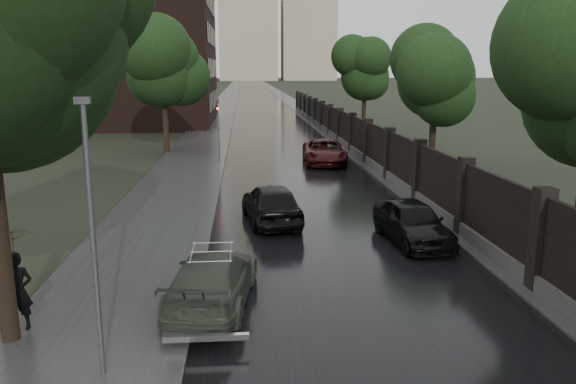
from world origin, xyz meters
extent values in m
cube|color=black|center=(0.00, 190.00, 0.01)|extent=(8.00, 420.00, 0.02)
cube|color=#2D2D2D|center=(-6.00, 190.00, 0.08)|extent=(4.00, 420.00, 0.16)
cube|color=#2D2D2D|center=(5.50, 190.00, 0.04)|extent=(3.00, 420.00, 0.08)
cube|color=#383533|center=(4.60, 32.00, 0.25)|extent=(0.40, 75.00, 0.50)
cube|color=black|center=(4.60, 32.00, 1.50)|extent=(0.15, 75.00, 2.00)
cube|color=black|center=(4.60, 70.00, 1.35)|extent=(0.45, 0.45, 2.70)
cylinder|color=black|center=(-8.00, 30.00, 2.93)|extent=(0.36, 0.36, 5.85)
sphere|color=black|center=(-8.00, 30.00, 5.27)|extent=(4.25, 4.25, 4.25)
cylinder|color=black|center=(7.50, 22.00, 2.76)|extent=(0.36, 0.36, 5.53)
sphere|color=black|center=(7.50, 22.00, 4.97)|extent=(4.08, 4.08, 4.08)
cylinder|color=black|center=(7.50, 40.00, 2.76)|extent=(0.36, 0.36, 5.53)
sphere|color=black|center=(7.50, 40.00, 4.97)|extent=(4.08, 4.08, 4.08)
cylinder|color=#59595E|center=(-5.40, 1.50, 2.50)|extent=(0.10, 0.10, 5.00)
cube|color=#59595E|center=(-5.40, 1.50, 5.05)|extent=(0.25, 0.12, 0.12)
cylinder|color=#59595E|center=(-4.30, 25.00, 1.50)|extent=(0.12, 0.12, 3.00)
imported|color=#59595E|center=(-4.30, 25.00, 3.50)|extent=(0.16, 0.20, 1.00)
sphere|color=#FF0C0C|center=(-4.30, 24.85, 3.35)|extent=(0.14, 0.14, 0.14)
cube|color=black|center=(-18.00, 52.00, 10.00)|extent=(24.00, 18.00, 20.00)
cube|color=tan|center=(-32.00, 300.00, 22.00)|extent=(28.00, 22.00, 44.00)
cube|color=tan|center=(32.00, 300.00, 22.00)|extent=(28.00, 22.00, 44.00)
cube|color=tan|center=(0.00, 300.00, 30.00)|extent=(30.00, 30.00, 60.00)
imported|color=#3C4335|center=(-3.60, 4.77, 0.64)|extent=(2.36, 4.62, 1.28)
imported|color=black|center=(-1.84, 12.04, 0.75)|extent=(2.32, 4.59, 1.50)
imported|color=black|center=(2.63, 9.28, 0.70)|extent=(2.06, 4.26, 1.40)
imported|color=black|center=(1.99, 25.16, 0.73)|extent=(2.69, 5.35, 1.45)
imported|color=black|center=(-7.57, 3.48, 1.00)|extent=(0.64, 0.44, 1.67)
imported|color=black|center=(-7.57, 3.48, 2.33)|extent=(1.04, 1.05, 0.89)
camera|label=1|loc=(-2.77, -7.96, 5.53)|focal=35.00mm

